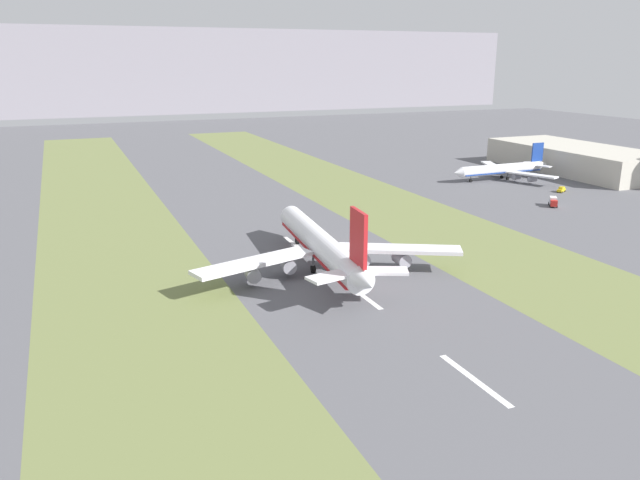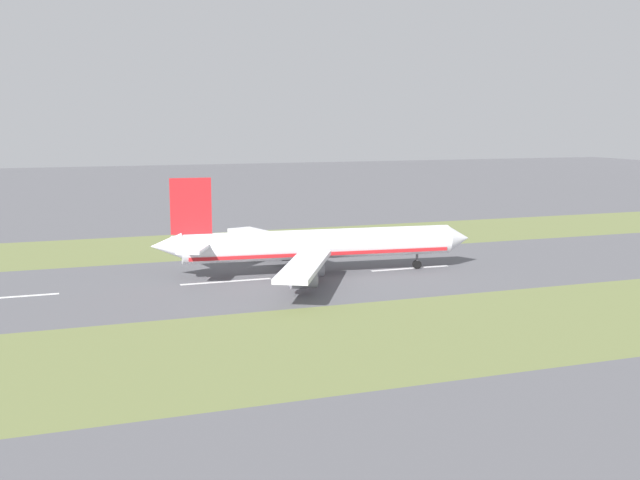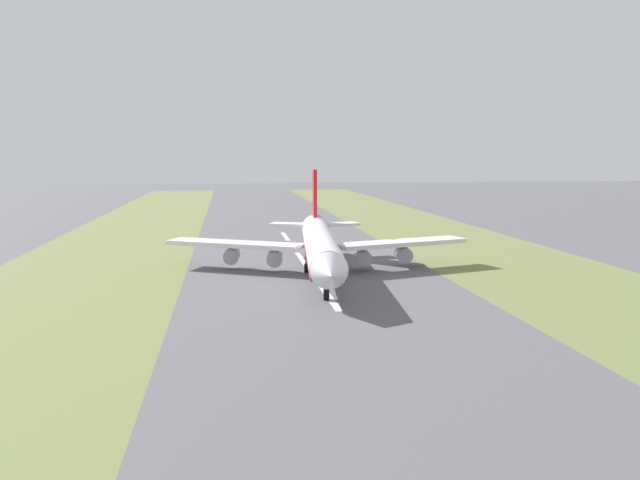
# 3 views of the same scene
# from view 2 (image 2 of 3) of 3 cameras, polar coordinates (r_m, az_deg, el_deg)

# --- Properties ---
(ground_plane) EXTENTS (800.00, 800.00, 0.00)m
(ground_plane) POSITION_cam_2_polar(r_m,az_deg,el_deg) (152.06, -1.22, -2.76)
(ground_plane) COLOR #56565B
(grass_median_west) EXTENTS (40.00, 600.00, 0.01)m
(grass_median_west) POSITION_cam_2_polar(r_m,az_deg,el_deg) (194.60, -5.38, -0.19)
(grass_median_west) COLOR olive
(grass_median_west) RESTS_ON ground
(grass_median_east) EXTENTS (40.00, 600.00, 0.01)m
(grass_median_east) POSITION_cam_2_polar(r_m,az_deg,el_deg) (111.46, 6.11, -7.21)
(grass_median_east) COLOR olive
(grass_median_east) RESTS_ON ground
(centreline_dash_near) EXTENTS (1.20, 18.00, 0.01)m
(centreline_dash_near) POSITION_cam_2_polar(r_m,az_deg,el_deg) (145.06, -22.82, -4.05)
(centreline_dash_near) COLOR silver
(centreline_dash_near) RESTS_ON ground
(centreline_dash_mid) EXTENTS (1.20, 18.00, 0.01)m
(centreline_dash_mid) POSITION_cam_2_polar(r_m,az_deg,el_deg) (147.92, -7.16, -3.16)
(centreline_dash_mid) COLOR silver
(centreline_dash_mid) RESTS_ON ground
(centreline_dash_far) EXTENTS (1.20, 18.00, 0.01)m
(centreline_dash_far) POSITION_cam_2_polar(r_m,az_deg,el_deg) (160.99, 6.89, -2.15)
(centreline_dash_far) COLOR silver
(centreline_dash_far) RESTS_ON ground
(airplane_main_jet) EXTENTS (63.82, 67.21, 20.20)m
(airplane_main_jet) POSITION_cam_2_polar(r_m,az_deg,el_deg) (152.98, -0.69, -0.39)
(airplane_main_jet) COLOR white
(airplane_main_jet) RESTS_ON ground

